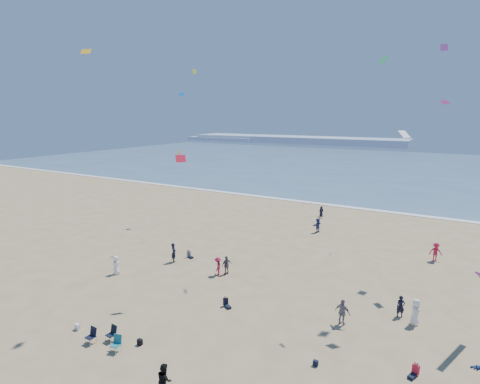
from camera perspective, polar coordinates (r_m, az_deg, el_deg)
The scene contains 11 objects.
ocean at distance 108.24m, azimuth 22.93°, elevation 3.35°, with size 220.00×100.00×0.06m, color #476B84.
surf_line at distance 59.70m, azimuth 16.47°, elevation -2.27°, with size 220.00×1.20×0.08m, color white.
headland_far at distance 196.17m, azimuth 8.30°, elevation 7.91°, with size 110.00×20.00×3.20m, color #7A8EA8.
headland_near at distance 210.18m, azimuth -2.48°, elevation 8.09°, with size 40.00×14.00×2.00m, color #7A8EA8.
standing_flyers at distance 31.36m, azimuth 11.05°, elevation -13.07°, with size 29.14×47.84×1.95m.
seated_group at distance 23.76m, azimuth 1.95°, elevation -22.86°, with size 22.25×23.82×0.84m.
chair_cluster at distance 25.90m, azimuth -19.82°, elevation -20.21°, with size 2.68×1.43×1.00m.
white_tote at distance 28.29m, azimuth -23.54°, elevation -18.32°, with size 0.35×0.20×0.40m, color silver.
black_backpack at distance 25.53m, azimuth -15.01°, elevation -21.21°, with size 0.30×0.22×0.38m, color black.
navy_bag at distance 23.56m, azimuth 11.45°, elevation -24.19°, with size 0.28×0.18×0.34m, color black.
kites_aloft at distance 24.10m, azimuth 21.23°, elevation 9.07°, with size 41.03×40.63×23.74m.
Camera 1 is at (13.38, -11.51, 13.87)m, focal length 28.00 mm.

